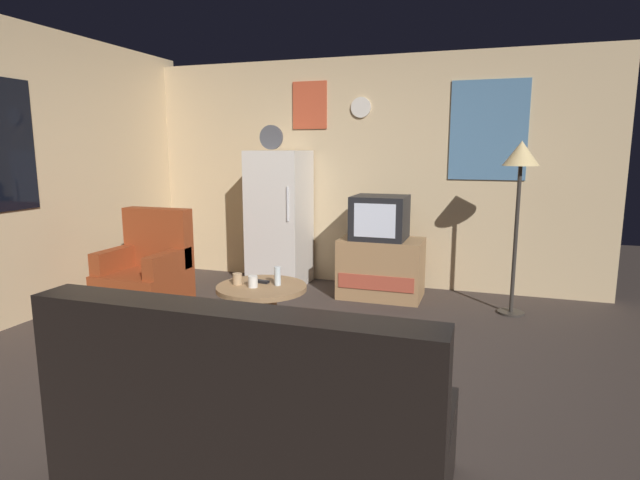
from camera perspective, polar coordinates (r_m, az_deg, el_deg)
ground_plane at (r=3.83m, az=-4.43°, el=-13.41°), size 12.00×12.00×0.00m
wall_with_art at (r=5.85m, az=4.90°, el=7.43°), size 5.20×0.12×2.50m
fridge at (r=5.80m, az=-4.48°, el=2.42°), size 0.60×0.62×1.77m
tv_stand at (r=5.37m, az=6.75°, el=-3.10°), size 0.84×0.53×0.61m
crt_tv at (r=5.28m, az=6.62°, el=2.49°), size 0.54×0.51×0.44m
standing_lamp at (r=4.98m, az=21.22°, el=7.50°), size 0.32×0.32×1.59m
coffee_table at (r=4.22m, az=-6.40°, el=-7.93°), size 0.72×0.72×0.45m
wine_glass at (r=4.13m, az=-4.69°, el=-3.98°), size 0.05×0.05×0.15m
mug_ceramic_white at (r=4.10m, az=-7.41°, el=-4.57°), size 0.08×0.08×0.09m
mug_ceramic_tan at (r=4.21m, az=-9.09°, el=-4.25°), size 0.08×0.08×0.09m
remote_control at (r=4.24m, az=-6.60°, el=-4.55°), size 0.15×0.06×0.02m
armchair at (r=5.13m, az=-18.52°, el=-3.83°), size 0.68×0.68×0.96m
couch at (r=2.45m, az=-7.33°, el=-19.54°), size 1.70×0.80×0.92m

